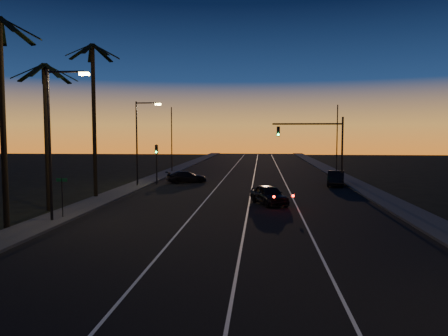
# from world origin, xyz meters

# --- Properties ---
(road) EXTENTS (20.00, 170.00, 0.01)m
(road) POSITION_xyz_m (0.00, 30.00, 0.01)
(road) COLOR black
(road) RESTS_ON ground
(sidewalk_left) EXTENTS (2.40, 170.00, 0.16)m
(sidewalk_left) POSITION_xyz_m (-11.20, 30.00, 0.08)
(sidewalk_left) COLOR #343431
(sidewalk_left) RESTS_ON ground
(sidewalk_right) EXTENTS (2.40, 170.00, 0.16)m
(sidewalk_right) POSITION_xyz_m (11.20, 30.00, 0.08)
(sidewalk_right) COLOR #343431
(sidewalk_right) RESTS_ON ground
(lane_stripe_left) EXTENTS (0.12, 160.00, 0.01)m
(lane_stripe_left) POSITION_xyz_m (-3.00, 30.00, 0.02)
(lane_stripe_left) COLOR silver
(lane_stripe_left) RESTS_ON road
(lane_stripe_mid) EXTENTS (0.12, 160.00, 0.01)m
(lane_stripe_mid) POSITION_xyz_m (0.50, 30.00, 0.02)
(lane_stripe_mid) COLOR silver
(lane_stripe_mid) RESTS_ON road
(lane_stripe_right) EXTENTS (0.12, 160.00, 0.01)m
(lane_stripe_right) POSITION_xyz_m (4.00, 30.00, 0.02)
(lane_stripe_right) COLOR silver
(lane_stripe_right) RESTS_ON road
(palm_near) EXTENTS (4.25, 4.16, 11.53)m
(palm_near) POSITION_xyz_m (-12.60, 18.00, 7.07)
(palm_near) COLOR black
(palm_near) RESTS_ON ground
(palm_mid) EXTENTS (4.25, 4.16, 10.03)m
(palm_mid) POSITION_xyz_m (-13.20, 24.00, 6.25)
(palm_mid) COLOR black
(palm_mid) RESTS_ON ground
(palm_far) EXTENTS (4.25, 4.16, 12.53)m
(palm_far) POSITION_xyz_m (-12.20, 30.00, 7.61)
(palm_far) COLOR black
(palm_far) RESTS_ON ground
(streetlight_left_near) EXTENTS (2.55, 0.26, 9.00)m
(streetlight_left_near) POSITION_xyz_m (-10.70, 20.00, 5.32)
(streetlight_left_near) COLOR black
(streetlight_left_near) RESTS_ON ground
(streetlight_left_far) EXTENTS (2.55, 0.26, 8.50)m
(streetlight_left_far) POSITION_xyz_m (-10.69, 38.00, 5.06)
(streetlight_left_far) COLOR black
(streetlight_left_far) RESTS_ON ground
(street_sign) EXTENTS (0.70, 0.06, 2.60)m
(street_sign) POSITION_xyz_m (-10.80, 21.00, 1.66)
(street_sign) COLOR black
(street_sign) RESTS_ON ground
(signal_mast) EXTENTS (7.10, 0.41, 7.00)m
(signal_mast) POSITION_xyz_m (7.14, 39.99, 4.78)
(signal_mast) COLOR black
(signal_mast) RESTS_ON ground
(signal_post) EXTENTS (0.28, 0.37, 4.20)m
(signal_post) POSITION_xyz_m (-9.50, 39.98, 2.89)
(signal_post) COLOR black
(signal_post) RESTS_ON ground
(far_pole_left) EXTENTS (0.14, 0.14, 9.00)m
(far_pole_left) POSITION_xyz_m (-11.00, 55.00, 4.50)
(far_pole_left) COLOR black
(far_pole_left) RESTS_ON ground
(far_pole_right) EXTENTS (0.14, 0.14, 9.00)m
(far_pole_right) POSITION_xyz_m (11.00, 52.00, 4.50)
(far_pole_right) COLOR black
(far_pole_right) RESTS_ON ground
(lead_car) EXTENTS (3.34, 5.01, 1.45)m
(lead_car) POSITION_xyz_m (1.99, 27.85, 0.74)
(lead_car) COLOR black
(lead_car) RESTS_ON road
(right_car) EXTENTS (2.41, 4.80, 1.51)m
(right_car) POSITION_xyz_m (9.00, 40.42, 0.77)
(right_car) COLOR black
(right_car) RESTS_ON road
(cross_car) EXTENTS (4.73, 3.34, 1.27)m
(cross_car) POSITION_xyz_m (-6.67, 41.88, 0.65)
(cross_car) COLOR black
(cross_car) RESTS_ON road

